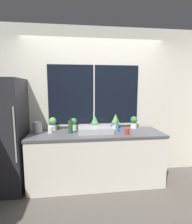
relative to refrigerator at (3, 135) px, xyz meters
name	(u,v)px	position (x,y,z in m)	size (l,w,h in m)	color
ground_plane	(99,193)	(1.49, -0.36, -0.89)	(14.00, 14.00, 0.00)	#4C4742
wall_back	(94,103)	(1.49, 0.36, 0.46)	(8.00, 0.09, 2.70)	beige
wall_right	(176,99)	(3.60, 1.14, 0.46)	(0.06, 7.00, 2.70)	beige
counter	(97,158)	(1.49, -0.03, -0.44)	(2.22, 0.67, 0.89)	silver
refrigerator	(3,135)	(0.00, 0.00, 0.00)	(0.67, 0.74, 1.77)	#232328
sink	(95,130)	(1.48, 0.00, 0.04)	(0.57, 0.41, 0.33)	#ADADB2
potted_plant_far_left	(53,124)	(0.75, 0.22, 0.12)	(0.14, 0.14, 0.23)	white
potted_plant_left	(74,124)	(1.12, 0.22, 0.11)	(0.12, 0.12, 0.21)	white
potted_plant_center	(95,121)	(1.49, 0.22, 0.14)	(0.14, 0.14, 0.26)	white
potted_plant_right	(115,121)	(1.88, 0.22, 0.15)	(0.15, 0.15, 0.27)	white
potted_plant_far_right	(134,122)	(2.22, 0.22, 0.11)	(0.13, 0.13, 0.22)	white
soap_bottle	(117,127)	(1.85, -0.02, 0.08)	(0.05, 0.05, 0.19)	teal
bottle_tall	(71,127)	(1.06, -0.01, 0.11)	(0.07, 0.07, 0.27)	#235128
mug_white	(50,130)	(0.73, 0.06, 0.05)	(0.08, 0.08, 0.10)	white
mug_red	(127,132)	(1.96, -0.21, 0.05)	(0.07, 0.07, 0.10)	#B72D28
kettle	(37,127)	(0.52, 0.11, 0.10)	(0.15, 0.15, 0.20)	#B2B2B7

